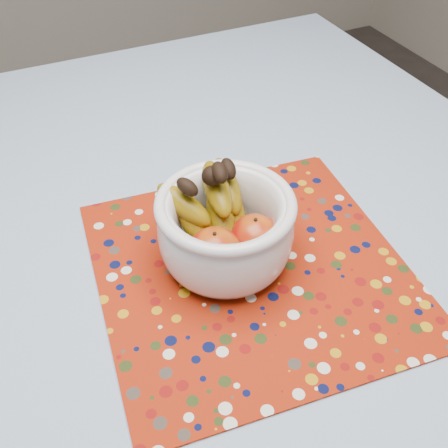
# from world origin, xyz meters

# --- Properties ---
(table) EXTENTS (1.20, 1.20, 0.75)m
(table) POSITION_xyz_m (0.00, 0.00, 0.67)
(table) COLOR brown
(table) RESTS_ON ground
(tablecloth) EXTENTS (1.32, 1.32, 0.01)m
(tablecloth) POSITION_xyz_m (0.00, 0.00, 0.76)
(tablecloth) COLOR slate
(tablecloth) RESTS_ON table
(placemat) EXTENTS (0.47, 0.47, 0.00)m
(placemat) POSITION_xyz_m (0.06, -0.11, 0.76)
(placemat) COLOR maroon
(placemat) RESTS_ON tablecloth
(fruit_bowl) EXTENTS (0.20, 0.20, 0.16)m
(fruit_bowl) POSITION_xyz_m (0.03, -0.08, 0.83)
(fruit_bowl) COLOR silver
(fruit_bowl) RESTS_ON placemat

